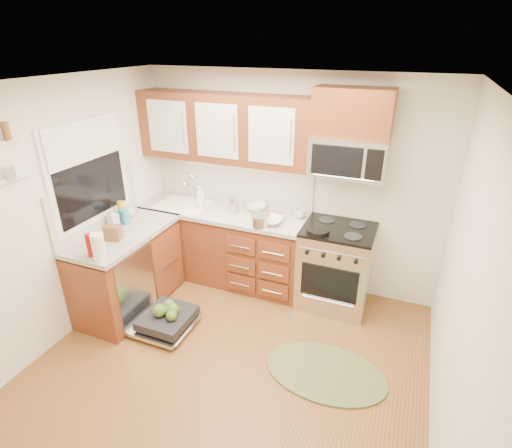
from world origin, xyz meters
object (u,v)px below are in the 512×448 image
at_px(dishwasher, 165,320).
at_px(rug, 325,372).
at_px(stock_pot, 260,221).
at_px(cup, 300,214).
at_px(upper_cabinets, 224,128).
at_px(skillet, 318,231).
at_px(cutting_board, 271,214).
at_px(microwave, 348,157).
at_px(bowl_a, 270,221).
at_px(bowl_b, 256,207).
at_px(range, 336,266).
at_px(sink, 184,214).
at_px(paper_towel_roll, 98,247).

xyz_separation_m(dishwasher, rug, (1.72, 0.02, -0.09)).
height_order(stock_pot, cup, stock_pot).
relative_size(upper_cabinets, dishwasher, 2.93).
bearing_deg(stock_pot, skillet, 1.13).
bearing_deg(cutting_board, microwave, 1.10).
height_order(upper_cabinets, cup, upper_cabinets).
relative_size(rug, stock_pot, 5.37).
height_order(upper_cabinets, microwave, upper_cabinets).
height_order(bowl_a, cup, cup).
bearing_deg(bowl_b, stock_pot, -61.80).
distance_m(stock_pot, cutting_board, 0.32).
xyz_separation_m(range, microwave, (0.00, 0.12, 1.23)).
relative_size(sink, dishwasher, 0.89).
xyz_separation_m(upper_cabinets, bowl_b, (0.38, 0.03, -0.91)).
distance_m(upper_cabinets, range, 1.99).
relative_size(rug, cup, 8.76).
bearing_deg(range, bowl_b, 170.60).
distance_m(sink, rug, 2.51).
height_order(upper_cabinets, skillet, upper_cabinets).
distance_m(range, dishwasher, 1.95).
height_order(upper_cabinets, sink, upper_cabinets).
distance_m(rug, stock_pot, 1.67).
xyz_separation_m(skillet, cutting_board, (-0.64, 0.30, -0.04)).
height_order(upper_cabinets, stock_pot, upper_cabinets).
distance_m(dishwasher, stock_pot, 1.47).
relative_size(stock_pot, paper_towel_roll, 0.80).
distance_m(paper_towel_roll, bowl_a, 1.79).
bearing_deg(bowl_b, range, -9.40).
xyz_separation_m(bowl_b, cup, (0.55, -0.01, 0.01)).
height_order(skillet, cup, cup).
distance_m(microwave, bowl_b, 1.27).
height_order(upper_cabinets, paper_towel_roll, upper_cabinets).
bearing_deg(range, paper_towel_roll, -143.08).
bearing_deg(rug, cutting_board, 129.39).
relative_size(dishwasher, paper_towel_roll, 2.69).
bearing_deg(bowl_a, dishwasher, -128.05).
xyz_separation_m(upper_cabinets, dishwasher, (-0.13, -1.27, -1.77)).
relative_size(range, cutting_board, 3.79).
height_order(upper_cabinets, range, upper_cabinets).
bearing_deg(microwave, range, -90.00).
distance_m(sink, dishwasher, 1.38).
relative_size(rug, bowl_a, 4.06).
distance_m(paper_towel_roll, cup, 2.17).
xyz_separation_m(rug, cutting_board, (-1.00, 1.22, 0.92)).
height_order(cutting_board, bowl_b, bowl_b).
relative_size(range, bowl_a, 3.46).
bearing_deg(bowl_a, sink, 174.87).
relative_size(dishwasher, cutting_board, 2.80).
relative_size(paper_towel_roll, cup, 2.04).
bearing_deg(rug, sink, 152.39).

